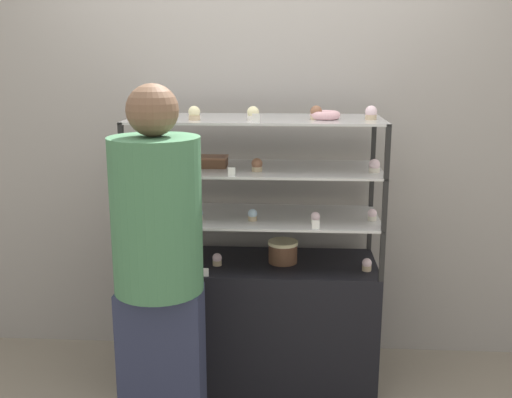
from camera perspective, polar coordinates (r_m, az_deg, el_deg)
name	(u,v)px	position (r m, az deg, el deg)	size (l,w,h in m)	color
ground_plane	(256,376)	(3.53, 0.00, -16.53)	(20.00, 20.00, 0.00)	gray
back_wall	(260,138)	(3.50, 0.40, 5.81)	(8.00, 0.05, 2.60)	gray
display_base	(256,320)	(3.37, 0.00, -11.48)	(1.29, 0.52, 0.68)	black
display_riser_lower	(256,218)	(3.17, 0.00, -1.84)	(1.29, 0.52, 0.26)	black
display_riser_middle	(256,170)	(3.11, 0.00, 2.74)	(1.29, 0.52, 0.26)	black
display_riser_upper	(256,121)	(3.08, 0.00, 7.46)	(1.29, 0.52, 0.26)	black
layer_cake_centerpiece	(283,252)	(3.22, 2.58, -5.05)	(0.16, 0.16, 0.12)	brown
sheet_cake_frosted	(203,161)	(3.15, -5.10, 3.59)	(0.26, 0.14, 0.06)	brown
cupcake_0	(146,259)	(3.24, -10.41, -5.63)	(0.05, 0.05, 0.07)	white
cupcake_1	(217,259)	(3.19, -3.73, -5.77)	(0.05, 0.05, 0.07)	#CCB28C
cupcake_2	(367,265)	(3.16, 10.51, -6.17)	(0.05, 0.05, 0.07)	#CCB28C
price_tag_0	(205,272)	(3.04, -4.87, -6.98)	(0.04, 0.00, 0.04)	white
cupcake_3	(140,212)	(3.18, -10.99, -1.25)	(0.05, 0.05, 0.06)	#CCB28C
cupcake_4	(199,214)	(3.09, -5.49, -1.48)	(0.05, 0.05, 0.06)	beige
cupcake_5	(253,215)	(3.07, -0.33, -1.54)	(0.05, 0.05, 0.06)	#CCB28C
cupcake_6	(315,218)	(3.02, 5.68, -1.82)	(0.05, 0.05, 0.06)	white
cupcake_7	(372,215)	(3.13, 11.01, -1.49)	(0.05, 0.05, 0.06)	beige
price_tag_1	(316,225)	(2.93, 5.71, -2.46)	(0.04, 0.00, 0.04)	white
cupcake_8	(136,165)	(3.06, -11.34, 3.18)	(0.06, 0.06, 0.07)	white
cupcake_9	(257,165)	(3.01, 0.10, 3.25)	(0.06, 0.06, 0.07)	#CCB28C
cupcake_10	(374,166)	(3.04, 11.21, 3.10)	(0.06, 0.06, 0.07)	beige
price_tag_2	(232,172)	(2.88, -2.34, 2.60)	(0.04, 0.00, 0.04)	white
cupcake_11	(137,112)	(3.10, -11.24, 8.12)	(0.06, 0.06, 0.07)	beige
cupcake_12	(194,113)	(2.98, -5.90, 8.11)	(0.06, 0.06, 0.07)	#CCB28C
cupcake_13	(253,114)	(2.95, -0.28, 8.13)	(0.06, 0.06, 0.07)	white
cupcake_14	(316,113)	(3.01, 5.75, 8.16)	(0.06, 0.06, 0.07)	#CCB28C
cupcake_15	(371,113)	(3.04, 10.91, 8.04)	(0.06, 0.06, 0.07)	#CCB28C
price_tag_3	(256,118)	(2.84, -0.02, 7.70)	(0.04, 0.00, 0.04)	white
donut_glazed	(325,115)	(3.03, 6.60, 7.95)	(0.15, 0.15, 0.04)	#EFB2BC
customer_figure	(159,264)	(2.64, -9.27, -6.15)	(0.39, 0.39, 1.66)	#282D47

